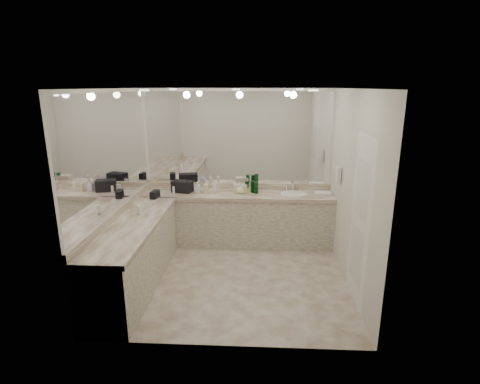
# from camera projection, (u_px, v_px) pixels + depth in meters

# --- Properties ---
(floor) EXTENTS (3.20, 3.20, 0.00)m
(floor) POSITION_uv_depth(u_px,v_px,m) (232.00, 276.00, 5.37)
(floor) COLOR #BFB3A1
(floor) RESTS_ON ground
(ceiling) EXTENTS (3.20, 3.20, 0.00)m
(ceiling) POSITION_uv_depth(u_px,v_px,m) (231.00, 89.00, 4.66)
(ceiling) COLOR white
(ceiling) RESTS_ON floor
(wall_back) EXTENTS (3.20, 0.02, 2.60)m
(wall_back) POSITION_uv_depth(u_px,v_px,m) (238.00, 166.00, 6.46)
(wall_back) COLOR beige
(wall_back) RESTS_ON floor
(wall_left) EXTENTS (0.02, 3.00, 2.60)m
(wall_left) POSITION_uv_depth(u_px,v_px,m) (115.00, 187.00, 5.10)
(wall_left) COLOR beige
(wall_left) RESTS_ON floor
(wall_right) EXTENTS (0.02, 3.00, 2.60)m
(wall_right) POSITION_uv_depth(u_px,v_px,m) (352.00, 191.00, 4.94)
(wall_right) COLOR beige
(wall_right) RESTS_ON floor
(vanity_back_base) EXTENTS (3.20, 0.60, 0.84)m
(vanity_back_base) POSITION_uv_depth(u_px,v_px,m) (237.00, 220.00, 6.41)
(vanity_back_base) COLOR beige
(vanity_back_base) RESTS_ON floor
(vanity_back_top) EXTENTS (3.20, 0.64, 0.06)m
(vanity_back_top) POSITION_uv_depth(u_px,v_px,m) (237.00, 195.00, 6.28)
(vanity_back_top) COLOR beige
(vanity_back_top) RESTS_ON vanity_back_base
(vanity_left_base) EXTENTS (0.60, 2.40, 0.84)m
(vanity_left_base) POSITION_uv_depth(u_px,v_px,m) (134.00, 256.00, 5.03)
(vanity_left_base) COLOR beige
(vanity_left_base) RESTS_ON floor
(vanity_left_top) EXTENTS (0.64, 2.42, 0.06)m
(vanity_left_top) POSITION_uv_depth(u_px,v_px,m) (133.00, 225.00, 4.91)
(vanity_left_top) COLOR beige
(vanity_left_top) RESTS_ON vanity_left_base
(backsplash_back) EXTENTS (3.20, 0.04, 0.10)m
(backsplash_back) POSITION_uv_depth(u_px,v_px,m) (238.00, 186.00, 6.54)
(backsplash_back) COLOR beige
(backsplash_back) RESTS_ON vanity_back_top
(backsplash_left) EXTENTS (0.04, 3.00, 0.10)m
(backsplash_left) POSITION_uv_depth(u_px,v_px,m) (119.00, 212.00, 5.19)
(backsplash_left) COLOR beige
(backsplash_left) RESTS_ON vanity_left_top
(mirror_back) EXTENTS (3.12, 0.01, 1.55)m
(mirror_back) POSITION_uv_depth(u_px,v_px,m) (238.00, 139.00, 6.32)
(mirror_back) COLOR white
(mirror_back) RESTS_ON wall_back
(mirror_left) EXTENTS (0.01, 2.92, 1.55)m
(mirror_left) POSITION_uv_depth(u_px,v_px,m) (113.00, 153.00, 4.97)
(mirror_left) COLOR white
(mirror_left) RESTS_ON wall_left
(sink) EXTENTS (0.44, 0.44, 0.03)m
(sink) POSITION_uv_depth(u_px,v_px,m) (294.00, 194.00, 6.24)
(sink) COLOR white
(sink) RESTS_ON vanity_back_top
(faucet) EXTENTS (0.24, 0.16, 0.14)m
(faucet) POSITION_uv_depth(u_px,v_px,m) (293.00, 186.00, 6.42)
(faucet) COLOR silver
(faucet) RESTS_ON vanity_back_top
(wall_phone) EXTENTS (0.06, 0.10, 0.24)m
(wall_phone) POSITION_uv_depth(u_px,v_px,m) (339.00, 175.00, 5.60)
(wall_phone) COLOR white
(wall_phone) RESTS_ON wall_right
(door) EXTENTS (0.02, 0.82, 2.10)m
(door) POSITION_uv_depth(u_px,v_px,m) (360.00, 221.00, 4.53)
(door) COLOR white
(door) RESTS_ON wall_right
(black_toiletry_bag) EXTENTS (0.37, 0.28, 0.19)m
(black_toiletry_bag) POSITION_uv_depth(u_px,v_px,m) (182.00, 187.00, 6.32)
(black_toiletry_bag) COLOR black
(black_toiletry_bag) RESTS_ON vanity_back_top
(black_bag_spill) EXTENTS (0.12, 0.22, 0.11)m
(black_bag_spill) POSITION_uv_depth(u_px,v_px,m) (155.00, 195.00, 5.99)
(black_bag_spill) COLOR black
(black_bag_spill) RESTS_ON vanity_left_top
(cream_cosmetic_case) EXTENTS (0.24, 0.15, 0.13)m
(cream_cosmetic_case) POSITION_uv_depth(u_px,v_px,m) (241.00, 189.00, 6.29)
(cream_cosmetic_case) COLOR beige
(cream_cosmetic_case) RESTS_ON vanity_back_top
(hand_towel) EXTENTS (0.27, 0.19, 0.04)m
(hand_towel) POSITION_uv_depth(u_px,v_px,m) (323.00, 193.00, 6.19)
(hand_towel) COLOR white
(hand_towel) RESTS_ON vanity_back_top
(lotion_left) EXTENTS (0.05, 0.05, 0.12)m
(lotion_left) POSITION_uv_depth(u_px,v_px,m) (139.00, 211.00, 5.20)
(lotion_left) COLOR white
(lotion_left) RESTS_ON vanity_left_top
(soap_bottle_a) EXTENTS (0.09, 0.09, 0.20)m
(soap_bottle_a) POSITION_uv_depth(u_px,v_px,m) (206.00, 186.00, 6.34)
(soap_bottle_a) COLOR white
(soap_bottle_a) RESTS_ON vanity_back_top
(soap_bottle_b) EXTENTS (0.09, 0.09, 0.19)m
(soap_bottle_b) POSITION_uv_depth(u_px,v_px,m) (198.00, 187.00, 6.29)
(soap_bottle_b) COLOR silver
(soap_bottle_b) RESTS_ON vanity_back_top
(soap_bottle_c) EXTENTS (0.15, 0.15, 0.18)m
(soap_bottle_c) POSITION_uv_depth(u_px,v_px,m) (240.00, 188.00, 6.25)
(soap_bottle_c) COLOR #FFFDA0
(soap_bottle_c) RESTS_ON vanity_back_top
(green_bottle_0) EXTENTS (0.06, 0.06, 0.18)m
(green_bottle_0) POSITION_uv_depth(u_px,v_px,m) (254.00, 187.00, 6.28)
(green_bottle_0) COLOR #0F521F
(green_bottle_0) RESTS_ON vanity_back_top
(green_bottle_1) EXTENTS (0.07, 0.07, 0.19)m
(green_bottle_1) POSITION_uv_depth(u_px,v_px,m) (253.00, 187.00, 6.31)
(green_bottle_1) COLOR #0F521F
(green_bottle_1) RESTS_ON vanity_back_top
(green_bottle_2) EXTENTS (0.07, 0.07, 0.19)m
(green_bottle_2) POSITION_uv_depth(u_px,v_px,m) (247.00, 187.00, 6.30)
(green_bottle_2) COLOR #0F521F
(green_bottle_2) RESTS_ON vanity_back_top
(green_bottle_3) EXTENTS (0.07, 0.07, 0.20)m
(green_bottle_3) POSITION_uv_depth(u_px,v_px,m) (256.00, 188.00, 6.24)
(green_bottle_3) COLOR #0F521F
(green_bottle_3) RESTS_ON vanity_back_top
(amenity_bottle_0) EXTENTS (0.04, 0.04, 0.09)m
(amenity_bottle_0) POSITION_uv_depth(u_px,v_px,m) (248.00, 190.00, 6.29)
(amenity_bottle_0) COLOR #F2D84C
(amenity_bottle_0) RESTS_ON vanity_back_top
(amenity_bottle_1) EXTENTS (0.05, 0.05, 0.12)m
(amenity_bottle_1) POSITION_uv_depth(u_px,v_px,m) (174.00, 190.00, 6.27)
(amenity_bottle_1) COLOR white
(amenity_bottle_1) RESTS_ON vanity_back_top
(amenity_bottle_2) EXTENTS (0.05, 0.05, 0.11)m
(amenity_bottle_2) POSITION_uv_depth(u_px,v_px,m) (174.00, 188.00, 6.39)
(amenity_bottle_2) COLOR white
(amenity_bottle_2) RESTS_ON vanity_back_top
(amenity_bottle_3) EXTENTS (0.05, 0.05, 0.06)m
(amenity_bottle_3) POSITION_uv_depth(u_px,v_px,m) (190.00, 188.00, 6.45)
(amenity_bottle_3) COLOR #9966B2
(amenity_bottle_3) RESTS_ON vanity_back_top
(amenity_bottle_4) EXTENTS (0.06, 0.06, 0.14)m
(amenity_bottle_4) POSITION_uv_depth(u_px,v_px,m) (205.00, 189.00, 6.26)
(amenity_bottle_4) COLOR #E0B28C
(amenity_bottle_4) RESTS_ON vanity_back_top
(amenity_bottle_5) EXTENTS (0.06, 0.06, 0.10)m
(amenity_bottle_5) POSITION_uv_depth(u_px,v_px,m) (172.00, 188.00, 6.42)
(amenity_bottle_5) COLOR white
(amenity_bottle_5) RESTS_ON vanity_back_top
(amenity_bottle_6) EXTENTS (0.05, 0.05, 0.15)m
(amenity_bottle_6) POSITION_uv_depth(u_px,v_px,m) (215.00, 188.00, 6.29)
(amenity_bottle_6) COLOR white
(amenity_bottle_6) RESTS_ON vanity_back_top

